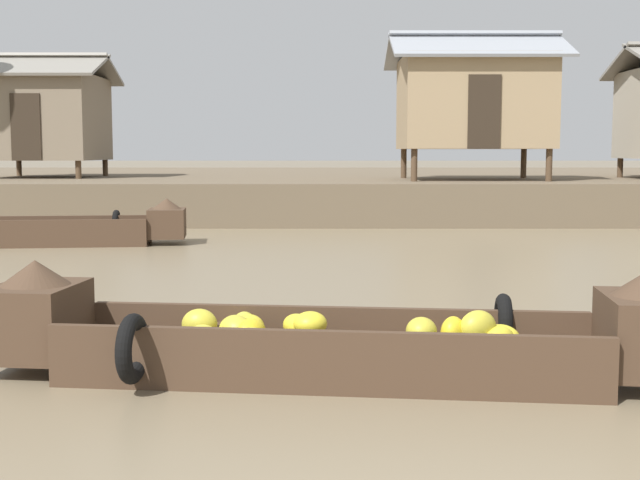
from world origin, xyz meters
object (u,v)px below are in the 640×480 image
(banana_boat, at_px, (334,338))
(stilt_house_mid_left, at_px, (477,101))
(cargo_boat_upstream, at_px, (40,229))
(stilt_house_left, at_px, (49,116))

(banana_boat, height_order, stilt_house_mid_left, stilt_house_mid_left)
(cargo_boat_upstream, distance_m, stilt_house_left, 9.40)
(banana_boat, relative_size, stilt_house_mid_left, 1.23)
(banana_boat, bearing_deg, stilt_house_mid_left, 76.15)
(banana_boat, xyz_separation_m, stilt_house_mid_left, (3.94, 15.98, 2.77))
(banana_boat, xyz_separation_m, cargo_boat_upstream, (-5.45, 9.47, -0.01))
(banana_boat, height_order, stilt_house_left, stilt_house_left)
(stilt_house_left, bearing_deg, banana_boat, -66.22)
(cargo_boat_upstream, distance_m, stilt_house_mid_left, 11.76)
(banana_boat, distance_m, stilt_house_left, 20.00)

